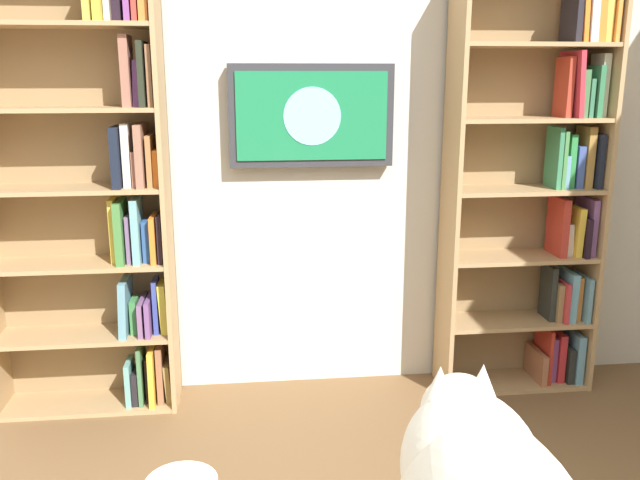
# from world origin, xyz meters

# --- Properties ---
(wall_back) EXTENTS (4.52, 0.06, 2.70)m
(wall_back) POSITION_xyz_m (0.00, -2.23, 1.35)
(wall_back) COLOR beige
(wall_back) RESTS_ON ground
(bookshelf_left) EXTENTS (0.77, 0.28, 2.08)m
(bookshelf_left) POSITION_xyz_m (-1.18, -2.06, 1.04)
(bookshelf_left) COLOR tan
(bookshelf_left) RESTS_ON ground
(bookshelf_right) EXTENTS (0.86, 0.28, 2.17)m
(bookshelf_right) POSITION_xyz_m (0.98, -2.06, 1.09)
(bookshelf_right) COLOR tan
(bookshelf_right) RESTS_ON ground
(wall_mounted_tv) EXTENTS (0.79, 0.07, 0.49)m
(wall_mounted_tv) POSITION_xyz_m (-0.03, -2.15, 1.40)
(wall_mounted_tv) COLOR #333338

